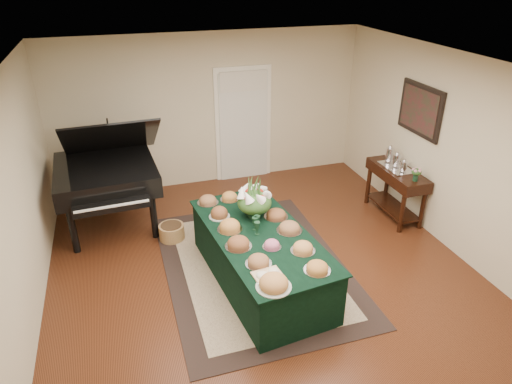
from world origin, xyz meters
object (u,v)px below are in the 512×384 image
object	(u,v)px
floral_centerpiece	(254,198)
mahogany_sideboard	(397,180)
grand_piano	(107,173)
buffet_table	(260,257)

from	to	relation	value
floral_centerpiece	mahogany_sideboard	size ratio (longest dim) A/B	0.40
grand_piano	mahogany_sideboard	world-z (taller)	grand_piano
mahogany_sideboard	grand_piano	bearing A→B (deg)	166.36
grand_piano	mahogany_sideboard	bearing A→B (deg)	-13.64
floral_centerpiece	grand_piano	bearing A→B (deg)	137.87
grand_piano	buffet_table	bearing A→B (deg)	-49.40
grand_piano	mahogany_sideboard	distance (m)	4.48
floral_centerpiece	buffet_table	bearing A→B (deg)	-97.44
buffet_table	floral_centerpiece	bearing A→B (deg)	82.56
buffet_table	mahogany_sideboard	bearing A→B (deg)	20.97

